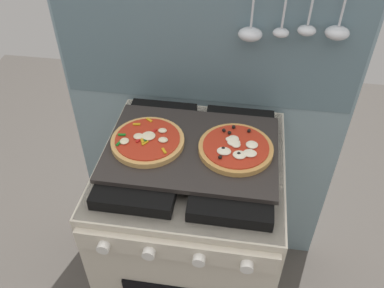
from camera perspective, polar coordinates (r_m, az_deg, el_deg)
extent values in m
cube|color=#7A939E|center=(1.62, 1.81, 3.66)|extent=(1.10, 0.03, 1.55)
cube|color=slate|center=(1.41, 2.05, 15.46)|extent=(1.08, 0.00, 0.56)
ellipsoid|color=silver|center=(1.37, 8.23, 15.11)|extent=(0.08, 0.07, 0.04)
cylinder|color=silver|center=(1.32, 13.17, 19.28)|extent=(0.01, 0.01, 0.18)
ellipsoid|color=silver|center=(1.37, 12.47, 15.11)|extent=(0.05, 0.05, 0.03)
ellipsoid|color=silver|center=(1.37, 15.92, 15.19)|extent=(0.06, 0.05, 0.03)
cylinder|color=silver|center=(1.34, 20.89, 18.53)|extent=(0.01, 0.01, 0.16)
ellipsoid|color=silver|center=(1.38, 19.84, 14.57)|extent=(0.08, 0.07, 0.04)
cube|color=beige|center=(1.64, 0.00, -13.23)|extent=(0.60, 0.60, 0.86)
cube|color=black|center=(1.32, 0.00, -2.37)|extent=(0.59, 0.59, 0.01)
cube|color=black|center=(1.32, -6.01, -0.90)|extent=(0.24, 0.51, 0.04)
cube|color=black|center=(1.29, 6.16, -2.16)|extent=(0.24, 0.51, 0.04)
cube|color=beige|center=(1.16, -2.42, -14.82)|extent=(0.58, 0.02, 0.07)
cylinder|color=silver|center=(1.19, -12.43, -14.11)|extent=(0.04, 0.02, 0.04)
cylinder|color=silver|center=(1.16, -6.14, -15.16)|extent=(0.04, 0.02, 0.04)
cylinder|color=silver|center=(1.14, 0.98, -16.13)|extent=(0.04, 0.02, 0.04)
cylinder|color=silver|center=(1.14, 7.77, -16.83)|extent=(0.04, 0.02, 0.04)
cube|color=#2D2826|center=(1.28, 0.00, -0.61)|extent=(0.54, 0.38, 0.02)
cylinder|color=tan|center=(1.29, -6.28, 0.39)|extent=(0.23, 0.23, 0.02)
cylinder|color=#B72D19|center=(1.28, -6.31, 0.76)|extent=(0.21, 0.21, 0.00)
ellipsoid|color=beige|center=(1.27, -9.55, 0.42)|extent=(0.03, 0.03, 0.01)
ellipsoid|color=beige|center=(1.28, -7.59, 1.09)|extent=(0.03, 0.03, 0.01)
ellipsoid|color=beige|center=(1.26, -4.12, 0.59)|extent=(0.03, 0.03, 0.01)
ellipsoid|color=beige|center=(1.28, -6.22, 1.03)|extent=(0.04, 0.04, 0.01)
ellipsoid|color=beige|center=(1.30, -4.20, 1.91)|extent=(0.03, 0.02, 0.01)
cube|color=red|center=(1.30, -5.42, 1.81)|extent=(0.02, 0.03, 0.00)
cube|color=gold|center=(1.35, -6.08, 3.40)|extent=(0.02, 0.02, 0.00)
cube|color=#19721E|center=(1.27, -10.32, 0.10)|extent=(0.02, 0.03, 0.00)
cube|color=gold|center=(1.27, -7.05, 0.45)|extent=(0.02, 0.02, 0.00)
cube|color=red|center=(1.29, -7.15, 1.20)|extent=(0.03, 0.01, 0.00)
cube|color=#19721E|center=(1.27, -6.64, 0.63)|extent=(0.02, 0.03, 0.00)
cube|color=gold|center=(1.33, -7.83, 2.78)|extent=(0.02, 0.01, 0.00)
cube|color=gold|center=(1.22, -3.98, -0.96)|extent=(0.02, 0.02, 0.00)
cube|color=#19721E|center=(1.30, -9.91, 1.31)|extent=(0.02, 0.01, 0.00)
cube|color=red|center=(1.27, -7.55, 0.56)|extent=(0.02, 0.03, 0.00)
cube|color=gold|center=(1.26, -6.67, 0.16)|extent=(0.02, 0.02, 0.00)
cylinder|color=tan|center=(1.26, 6.21, -0.54)|extent=(0.23, 0.23, 0.02)
cylinder|color=#B72D19|center=(1.26, 6.25, -0.16)|extent=(0.21, 0.21, 0.00)
ellipsoid|color=#F4EACC|center=(1.22, 4.54, -1.01)|extent=(0.04, 0.04, 0.01)
ellipsoid|color=#F4EACC|center=(1.21, 6.73, -1.53)|extent=(0.04, 0.04, 0.01)
ellipsoid|color=#F4EACC|center=(1.27, 5.86, 0.73)|extent=(0.04, 0.03, 0.01)
ellipsoid|color=#F4EACC|center=(1.25, 6.24, -0.06)|extent=(0.03, 0.03, 0.01)
ellipsoid|color=#F4EACC|center=(1.25, 8.46, -0.10)|extent=(0.04, 0.04, 0.01)
ellipsoid|color=#F4EACC|center=(1.27, 5.40, 0.68)|extent=(0.03, 0.02, 0.01)
ellipsoid|color=#F4EACC|center=(1.26, 5.92, 0.24)|extent=(0.04, 0.04, 0.01)
ellipsoid|color=#F4EACC|center=(1.22, 8.18, -1.29)|extent=(0.04, 0.04, 0.01)
sphere|color=black|center=(1.30, 8.08, 1.88)|extent=(0.01, 0.01, 0.01)
sphere|color=black|center=(1.23, 4.44, -0.64)|extent=(0.01, 0.01, 0.01)
sphere|color=black|center=(1.31, 5.91, 2.43)|extent=(0.01, 0.01, 0.01)
sphere|color=black|center=(1.21, 6.63, -1.39)|extent=(0.01, 0.01, 0.01)
sphere|color=black|center=(1.29, 4.53, 1.95)|extent=(0.01, 0.01, 0.01)
sphere|color=black|center=(1.20, 3.99, -1.85)|extent=(0.01, 0.01, 0.01)
sphere|color=black|center=(1.29, 5.32, 1.61)|extent=(0.01, 0.01, 0.01)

